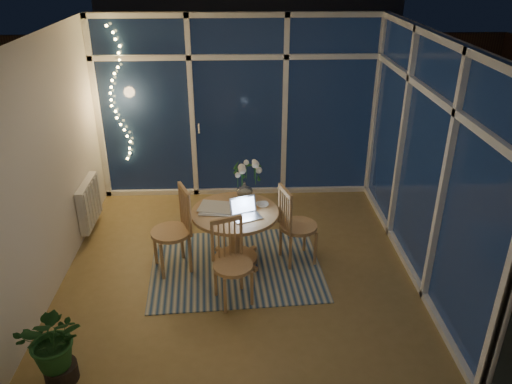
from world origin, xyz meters
TOP-DOWN VIEW (x-y plane):
  - floor at (0.00, 0.00)m, footprint 4.00×4.00m
  - ceiling at (0.00, 0.00)m, footprint 4.00×4.00m
  - wall_back at (0.00, 2.00)m, footprint 4.00×0.04m
  - wall_front at (0.00, -2.00)m, footprint 4.00×0.04m
  - wall_left at (-2.00, 0.00)m, footprint 0.04×4.00m
  - wall_right at (2.00, 0.00)m, footprint 0.04×4.00m
  - window_wall_back at (0.00, 1.96)m, footprint 4.00×0.10m
  - window_wall_right at (1.96, 0.00)m, footprint 0.10×4.00m
  - radiator at (-1.94, 0.90)m, footprint 0.10×0.70m
  - fairy_lights at (-1.65, 1.88)m, footprint 0.24×0.10m
  - garden_patio at (0.50, 5.00)m, footprint 12.00×6.00m
  - garden_fence at (0.00, 5.50)m, footprint 11.00×0.08m
  - garden_shrubs at (-0.80, 3.40)m, footprint 0.90×0.90m
  - rug at (-0.06, -0.01)m, footprint 2.05×1.68m
  - dining_table at (-0.06, 0.09)m, footprint 1.05×1.05m
  - chair_left at (-0.78, -0.02)m, footprint 0.61×0.61m
  - chair_right at (0.67, 0.09)m, footprint 0.56×0.56m
  - chair_front at (-0.09, -0.64)m, footprint 0.55×0.55m
  - laptop at (0.07, -0.06)m, footprint 0.38×0.35m
  - flower_vase at (0.05, 0.44)m, footprint 0.21×0.21m
  - bowl at (0.25, 0.20)m, footprint 0.16×0.16m
  - newspapers at (-0.23, 0.14)m, footprint 0.46×0.39m
  - phone at (-0.04, 0.00)m, footprint 0.11×0.07m
  - potted_plant at (-1.56, -1.65)m, footprint 0.56×0.49m

SIDE VIEW (x-z plane):
  - garden_patio at x=0.50m, z-range -0.11..-0.01m
  - floor at x=0.00m, z-range 0.00..0.00m
  - rug at x=-0.06m, z-range 0.00..0.01m
  - dining_table at x=-0.06m, z-range 0.00..0.68m
  - potted_plant at x=-1.56m, z-range 0.00..0.76m
  - radiator at x=-1.94m, z-range 0.11..0.69m
  - garden_shrubs at x=-0.80m, z-range 0.00..0.90m
  - chair_front at x=-0.09m, z-range 0.00..0.93m
  - chair_right at x=0.67m, z-range 0.00..0.98m
  - chair_left at x=-0.78m, z-range 0.00..1.02m
  - phone at x=-0.04m, z-range 0.68..0.69m
  - newspapers at x=-0.23m, z-range 0.68..0.70m
  - bowl at x=0.25m, z-range 0.68..0.71m
  - flower_vase at x=0.05m, z-range 0.68..0.89m
  - laptop at x=0.07m, z-range 0.68..0.90m
  - garden_fence at x=0.00m, z-range 0.00..1.80m
  - wall_back at x=0.00m, z-range 0.00..2.60m
  - wall_front at x=0.00m, z-range 0.00..2.60m
  - wall_left at x=-2.00m, z-range 0.00..2.60m
  - wall_right at x=2.00m, z-range 0.00..2.60m
  - window_wall_back at x=0.00m, z-range 0.00..2.60m
  - window_wall_right at x=1.96m, z-range 0.00..2.60m
  - fairy_lights at x=-1.65m, z-range 0.60..2.45m
  - ceiling at x=0.00m, z-range 2.60..2.60m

